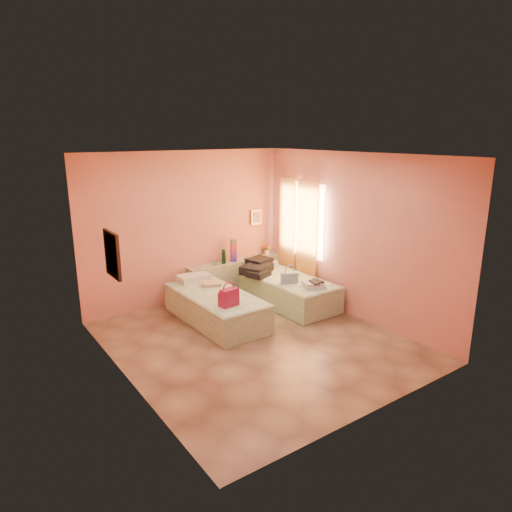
% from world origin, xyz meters
% --- Properties ---
extents(ground, '(4.50, 4.50, 0.00)m').
position_xyz_m(ground, '(0.00, 0.00, 0.00)').
color(ground, tan).
rests_on(ground, ground).
extents(room_walls, '(4.02, 4.51, 2.81)m').
position_xyz_m(room_walls, '(0.21, 0.57, 1.79)').
color(room_walls, '#E5907A').
rests_on(room_walls, ground).
extents(headboard_ledge, '(2.05, 0.30, 0.65)m').
position_xyz_m(headboard_ledge, '(0.98, 2.10, 0.33)').
color(headboard_ledge, '#ABB191').
rests_on(headboard_ledge, ground).
extents(bed_left, '(0.92, 2.01, 0.50)m').
position_xyz_m(bed_left, '(-0.10, 1.05, 0.25)').
color(bed_left, '#C7E9BC').
rests_on(bed_left, ground).
extents(bed_right, '(0.92, 2.01, 0.50)m').
position_xyz_m(bed_right, '(1.42, 1.03, 0.25)').
color(bed_right, '#C7E9BC').
rests_on(bed_right, ground).
extents(water_bottle, '(0.08, 0.08, 0.28)m').
position_xyz_m(water_bottle, '(0.67, 2.06, 0.79)').
color(water_bottle, '#14381B').
rests_on(water_bottle, headboard_ledge).
extents(rainbow_box, '(0.12, 0.12, 0.45)m').
position_xyz_m(rainbow_box, '(0.91, 2.09, 0.87)').
color(rainbow_box, '#9B1342').
rests_on(rainbow_box, headboard_ledge).
extents(small_dish, '(0.13, 0.13, 0.03)m').
position_xyz_m(small_dish, '(0.49, 2.10, 0.67)').
color(small_dish, '#559D6F').
rests_on(small_dish, headboard_ledge).
extents(green_book, '(0.21, 0.18, 0.03)m').
position_xyz_m(green_book, '(1.24, 2.03, 0.66)').
color(green_book, '#274A35').
rests_on(green_book, headboard_ledge).
extents(flower_vase, '(0.22, 0.22, 0.26)m').
position_xyz_m(flower_vase, '(1.77, 2.14, 0.78)').
color(flower_vase, white).
rests_on(flower_vase, headboard_ledge).
extents(magenta_handbag, '(0.32, 0.21, 0.28)m').
position_xyz_m(magenta_handbag, '(-0.22, 0.44, 0.64)').
color(magenta_handbag, '#9B1342').
rests_on(magenta_handbag, bed_left).
extents(khaki_garment, '(0.39, 0.36, 0.05)m').
position_xyz_m(khaki_garment, '(0.06, 1.46, 0.53)').
color(khaki_garment, tan).
rests_on(khaki_garment, bed_left).
extents(clothes_pile, '(0.87, 0.87, 0.20)m').
position_xyz_m(clothes_pile, '(1.19, 1.62, 0.60)').
color(clothes_pile, black).
rests_on(clothes_pile, bed_right).
extents(blue_handbag, '(0.33, 0.23, 0.19)m').
position_xyz_m(blue_handbag, '(1.25, 0.76, 0.60)').
color(blue_handbag, '#395189').
rests_on(blue_handbag, bed_right).
extents(towel_stack, '(0.44, 0.41, 0.10)m').
position_xyz_m(towel_stack, '(1.46, 0.33, 0.55)').
color(towel_stack, silver).
rests_on(towel_stack, bed_right).
extents(sandal_pair, '(0.24, 0.28, 0.03)m').
position_xyz_m(sandal_pair, '(1.47, 0.30, 0.61)').
color(sandal_pair, black).
rests_on(sandal_pair, towel_stack).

